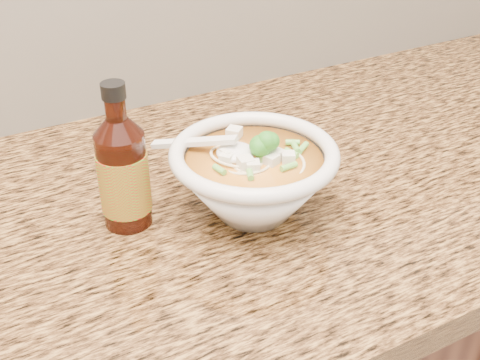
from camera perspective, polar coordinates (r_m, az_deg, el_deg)
name	(u,v)px	position (r m, az deg, el deg)	size (l,w,h in m)	color
counter_slab	(4,265)	(0.79, -21.47, -7.52)	(4.00, 0.68, 0.04)	olive
soup_bowl	(254,179)	(0.77, 1.30, 0.08)	(0.21, 0.21, 0.12)	silver
hot_sauce_bottle	(123,174)	(0.75, -11.01, 0.61)	(0.08, 0.08, 0.19)	#391007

